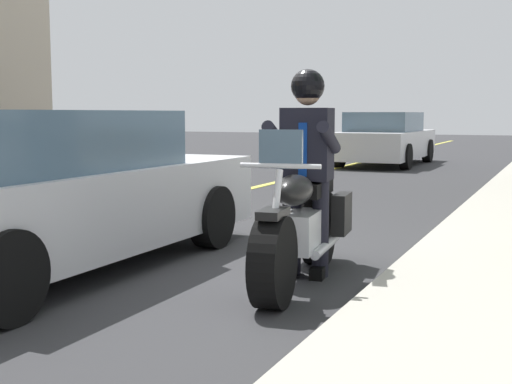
{
  "coord_description": "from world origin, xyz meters",
  "views": [
    {
      "loc": [
        5.82,
        3.26,
        1.38
      ],
      "look_at": [
        0.76,
        1.0,
        0.75
      ],
      "focal_mm": 48.96,
      "sensor_mm": 36.0,
      "label": 1
    }
  ],
  "objects_px": {
    "motorcycle_main": "(301,227)",
    "car_dark": "(385,139)",
    "rider_main": "(307,154)",
    "car_silver": "(45,192)"
  },
  "relations": [
    {
      "from": "car_silver",
      "to": "motorcycle_main",
      "type": "bearing_deg",
      "value": 103.83
    },
    {
      "from": "motorcycle_main",
      "to": "car_silver",
      "type": "relative_size",
      "value": 0.48
    },
    {
      "from": "rider_main",
      "to": "car_silver",
      "type": "distance_m",
      "value": 2.3
    },
    {
      "from": "rider_main",
      "to": "car_silver",
      "type": "height_order",
      "value": "rider_main"
    },
    {
      "from": "motorcycle_main",
      "to": "car_dark",
      "type": "xyz_separation_m",
      "value": [
        -13.11,
        -2.47,
        0.24
      ]
    },
    {
      "from": "rider_main",
      "to": "car_silver",
      "type": "xyz_separation_m",
      "value": [
        0.72,
        -2.15,
        -0.35
      ]
    },
    {
      "from": "motorcycle_main",
      "to": "car_dark",
      "type": "height_order",
      "value": "car_dark"
    },
    {
      "from": "motorcycle_main",
      "to": "rider_main",
      "type": "bearing_deg",
      "value": -172.2
    },
    {
      "from": "motorcycle_main",
      "to": "rider_main",
      "type": "relative_size",
      "value": 1.27
    },
    {
      "from": "motorcycle_main",
      "to": "car_dark",
      "type": "distance_m",
      "value": 13.35
    }
  ]
}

